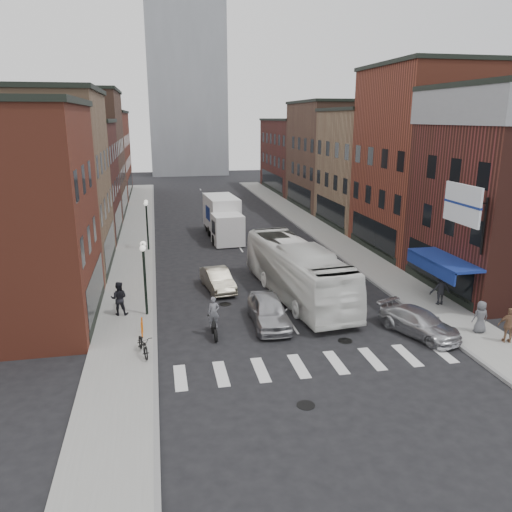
{
  "coord_description": "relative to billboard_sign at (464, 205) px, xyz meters",
  "views": [
    {
      "loc": [
        -6.59,
        -21.8,
        10.4
      ],
      "look_at": [
        -0.99,
        5.96,
        2.53
      ],
      "focal_mm": 35.0,
      "sensor_mm": 36.0,
      "label": 1
    }
  ],
  "objects": [
    {
      "name": "ground",
      "position": [
        -8.59,
        -0.5,
        -6.13
      ],
      "size": [
        160.0,
        160.0,
        0.0
      ],
      "primitive_type": "plane",
      "color": "black",
      "rests_on": "ground"
    },
    {
      "name": "sidewalk_left",
      "position": [
        -17.09,
        21.5,
        -6.06
      ],
      "size": [
        3.0,
        74.0,
        0.15
      ],
      "primitive_type": "cube",
      "color": "gray",
      "rests_on": "ground"
    },
    {
      "name": "sidewalk_right",
      "position": [
        -0.09,
        21.5,
        -6.06
      ],
      "size": [
        3.0,
        74.0,
        0.15
      ],
      "primitive_type": "cube",
      "color": "gray",
      "rests_on": "ground"
    },
    {
      "name": "curb_left",
      "position": [
        -15.59,
        21.5,
        -6.13
      ],
      "size": [
        0.2,
        74.0,
        0.16
      ],
      "primitive_type": "cube",
      "color": "gray",
      "rests_on": "ground"
    },
    {
      "name": "curb_right",
      "position": [
        -1.59,
        21.5,
        -6.13
      ],
      "size": [
        0.2,
        74.0,
        0.16
      ],
      "primitive_type": "cube",
      "color": "gray",
      "rests_on": "ground"
    },
    {
      "name": "crosswalk_stripes",
      "position": [
        -8.59,
        -3.5,
        -6.13
      ],
      "size": [
        12.0,
        2.2,
        0.01
      ],
      "primitive_type": "cube",
      "color": "silver",
      "rests_on": "ground"
    },
    {
      "name": "bldg_left_mid_a",
      "position": [
        -23.58,
        13.5,
        0.02
      ],
      "size": [
        10.3,
        10.2,
        12.3
      ],
      "color": "#836348",
      "rests_on": "ground"
    },
    {
      "name": "bldg_left_mid_b",
      "position": [
        -23.58,
        23.5,
        -0.98
      ],
      "size": [
        10.3,
        10.2,
        10.3
      ],
      "color": "#472019",
      "rests_on": "ground"
    },
    {
      "name": "bldg_left_far_a",
      "position": [
        -23.58,
        34.5,
        0.52
      ],
      "size": [
        10.3,
        12.2,
        13.3
      ],
      "color": "brown",
      "rests_on": "ground"
    },
    {
      "name": "bldg_left_far_b",
      "position": [
        -23.58,
        48.5,
        -0.48
      ],
      "size": [
        10.3,
        16.2,
        11.3
      ],
      "color": "brown",
      "rests_on": "ground"
    },
    {
      "name": "bldg_right_mid_a",
      "position": [
        6.41,
        13.5,
        1.02
      ],
      "size": [
        10.3,
        10.2,
        14.3
      ],
      "color": "brown",
      "rests_on": "ground"
    },
    {
      "name": "bldg_right_mid_b",
      "position": [
        6.41,
        23.5,
        -0.48
      ],
      "size": [
        10.3,
        10.2,
        11.3
      ],
      "color": "#836348",
      "rests_on": "ground"
    },
    {
      "name": "bldg_right_far_a",
      "position": [
        6.41,
        34.5,
        0.02
      ],
      "size": [
        10.3,
        12.2,
        12.3
      ],
      "color": "brown",
      "rests_on": "ground"
    },
    {
      "name": "bldg_right_far_b",
      "position": [
        6.41,
        48.5,
        -0.98
      ],
      "size": [
        10.3,
        16.2,
        10.3
      ],
      "color": "#472019",
      "rests_on": "ground"
    },
    {
      "name": "awning_blue",
      "position": [
        0.34,
        2.0,
        -3.5
      ],
      "size": [
        1.8,
        5.0,
        0.78
      ],
      "color": "navy",
      "rests_on": "ground"
    },
    {
      "name": "billboard_sign",
      "position": [
        0.0,
        0.0,
        0.0
      ],
      "size": [
        1.52,
        3.0,
        3.7
      ],
      "color": "black",
      "rests_on": "ground"
    },
    {
      "name": "distant_tower",
      "position": [
        -8.59,
        77.5,
        18.87
      ],
      "size": [
        14.0,
        14.0,
        50.0
      ],
      "primitive_type": "cube",
      "color": "#9399A0",
      "rests_on": "ground"
    },
    {
      "name": "streetlamp_near",
      "position": [
        -15.99,
        3.5,
        -3.22
      ],
      "size": [
        0.32,
        1.22,
        4.11
      ],
      "color": "black",
      "rests_on": "ground"
    },
    {
      "name": "streetlamp_far",
      "position": [
        -15.99,
        17.5,
        -3.22
      ],
      "size": [
        0.32,
        1.22,
        4.11
      ],
      "color": "black",
      "rests_on": "ground"
    },
    {
      "name": "bike_rack",
      "position": [
        -16.19,
        0.8,
        -5.58
      ],
      "size": [
        0.08,
        0.68,
        0.8
      ],
      "color": "#D8590C",
      "rests_on": "sidewalk_left"
    },
    {
      "name": "box_truck",
      "position": [
        -9.43,
        20.95,
        -4.37
      ],
      "size": [
        2.87,
        8.34,
        3.57
      ],
      "rotation": [
        0.0,
        0.0,
        0.07
      ],
      "color": "white",
      "rests_on": "ground"
    },
    {
      "name": "motorcycle_rider",
      "position": [
        -12.72,
        0.3,
        -5.18
      ],
      "size": [
        0.6,
        2.01,
        2.05
      ],
      "rotation": [
        0.0,
        0.0,
        -0.12
      ],
      "color": "black",
      "rests_on": "ground"
    },
    {
      "name": "transit_bus",
      "position": [
        -7.2,
        4.9,
        -4.49
      ],
      "size": [
        3.97,
        11.99,
        3.28
      ],
      "primitive_type": "imported",
      "rotation": [
        0.0,
        0.0,
        0.11
      ],
      "color": "white",
      "rests_on": "ground"
    },
    {
      "name": "sedan_left_near",
      "position": [
        -9.77,
        1.15,
        -5.36
      ],
      "size": [
        1.98,
        4.6,
        1.55
      ],
      "primitive_type": "imported",
      "rotation": [
        0.0,
        0.0,
        -0.04
      ],
      "color": "#B1B1B5",
      "rests_on": "ground"
    },
    {
      "name": "sedan_left_far",
      "position": [
        -11.68,
        7.12,
        -5.47
      ],
      "size": [
        1.95,
        4.2,
        1.33
      ],
      "primitive_type": "imported",
      "rotation": [
        0.0,
        0.0,
        0.14
      ],
      "color": "#B0A78F",
      "rests_on": "ground"
    },
    {
      "name": "curb_car",
      "position": [
        -2.76,
        -1.51,
        -5.5
      ],
      "size": [
        3.27,
        4.71,
        1.27
      ],
      "primitive_type": "imported",
      "rotation": [
        0.0,
        0.0,
        0.38
      ],
      "color": "silver",
      "rests_on": "ground"
    },
    {
      "name": "parked_bicycle",
      "position": [
        -16.09,
        -1.31,
        -5.5
      ],
      "size": [
        1.02,
        1.92,
        0.96
      ],
      "primitive_type": "imported",
      "rotation": [
        0.0,
        0.0,
        0.22
      ],
      "color": "black",
      "rests_on": "sidewalk_left"
    },
    {
      "name": "ped_left_solo",
      "position": [
        -17.41,
        3.75,
        -5.06
      ],
      "size": [
        0.96,
        0.64,
        1.84
      ],
      "primitive_type": "imported",
      "rotation": [
        0.0,
        0.0,
        3.0
      ],
      "color": "black",
      "rests_on": "sidewalk_left"
    },
    {
      "name": "ped_right_a",
      "position": [
        0.32,
        1.75,
        -5.06
      ],
      "size": [
        1.22,
        0.66,
        1.84
      ],
      "primitive_type": "imported",
      "rotation": [
        0.0,
        0.0,
        3.08
      ],
      "color": "black",
      "rests_on": "sidewalk_right"
    },
    {
      "name": "ped_right_b",
      "position": [
        0.76,
        -3.43,
        -5.13
      ],
      "size": [
        1.12,
        0.83,
        1.71
      ],
      "primitive_type": "imported",
      "rotation": [
        0.0,
        0.0,
        2.77
      ],
      "color": "#865F44",
      "rests_on": "sidewalk_right"
    },
    {
      "name": "ped_right_c",
      "position": [
        0.15,
        -2.15,
        -5.17
      ],
      "size": [
        0.81,
        0.54,
        1.62
      ],
      "primitive_type": "imported",
      "rotation": [
        0.0,
        0.0,
        3.1
      ],
      "color": "#525359",
      "rests_on": "sidewalk_right"
    }
  ]
}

